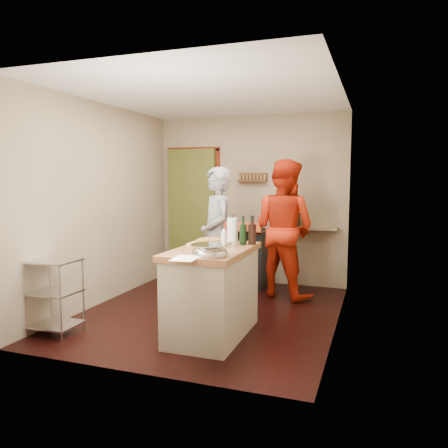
% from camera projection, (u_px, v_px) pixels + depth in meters
% --- Properties ---
extents(floor, '(3.50, 3.50, 0.00)m').
position_uv_depth(floor, '(210.00, 313.00, 5.33)').
color(floor, black).
rests_on(floor, ground).
extents(back_wall, '(3.00, 0.44, 2.60)m').
position_uv_depth(back_wall, '(213.00, 209.00, 7.09)').
color(back_wall, tan).
rests_on(back_wall, ground).
extents(left_wall, '(0.04, 3.50, 2.60)m').
position_uv_depth(left_wall, '(102.00, 204.00, 5.69)').
color(left_wall, tan).
rests_on(left_wall, ground).
extents(right_wall, '(0.04, 3.50, 2.60)m').
position_uv_depth(right_wall, '(339.00, 210.00, 4.70)').
color(right_wall, tan).
rests_on(right_wall, ground).
extents(ceiling, '(3.00, 3.50, 0.02)m').
position_uv_depth(ceiling, '(209.00, 94.00, 5.05)').
color(ceiling, white).
rests_on(ceiling, back_wall).
extents(stove, '(0.60, 0.63, 1.00)m').
position_uv_depth(stove, '(247.00, 257.00, 6.60)').
color(stove, black).
rests_on(stove, ground).
extents(wire_shelving, '(0.48, 0.40, 0.80)m').
position_uv_depth(wire_shelving, '(55.00, 293.00, 4.58)').
color(wire_shelving, silver).
rests_on(wire_shelving, ground).
extents(island, '(0.72, 1.39, 1.23)m').
position_uv_depth(island, '(213.00, 290.00, 4.52)').
color(island, beige).
rests_on(island, ground).
extents(person_stripe, '(0.73, 0.77, 1.78)m').
position_uv_depth(person_stripe, '(217.00, 237.00, 5.58)').
color(person_stripe, '#A0A0A4').
rests_on(person_stripe, ground).
extents(person_red, '(1.12, 1.01, 1.89)m').
position_uv_depth(person_red, '(284.00, 229.00, 6.00)').
color(person_red, red).
rests_on(person_red, ground).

